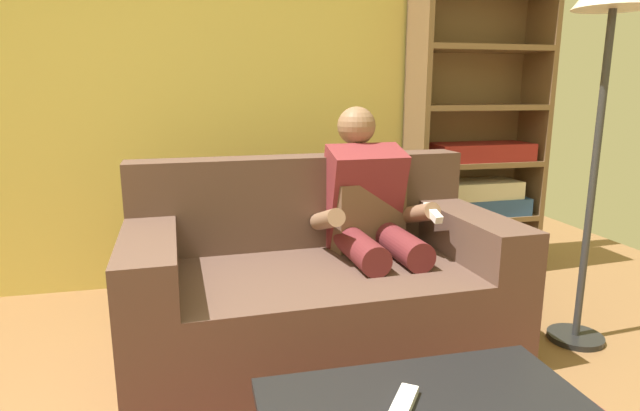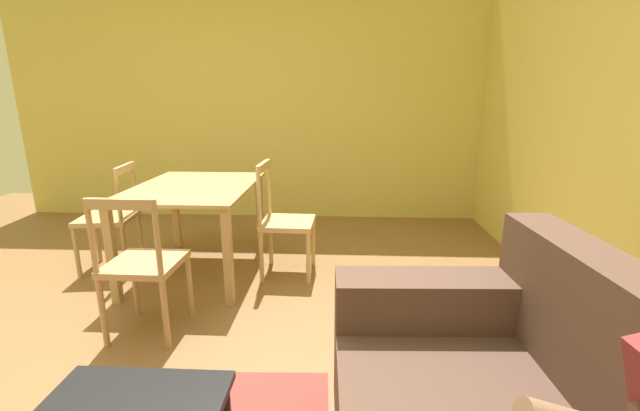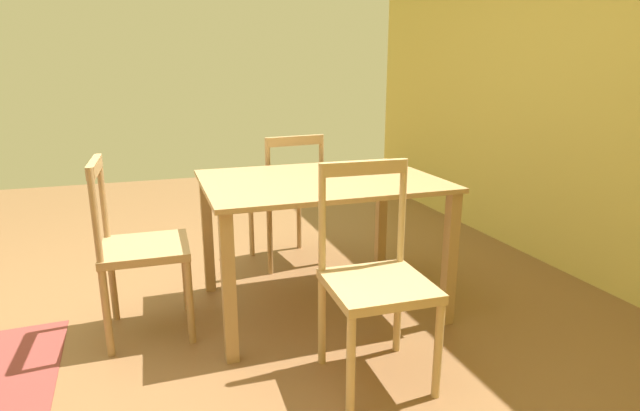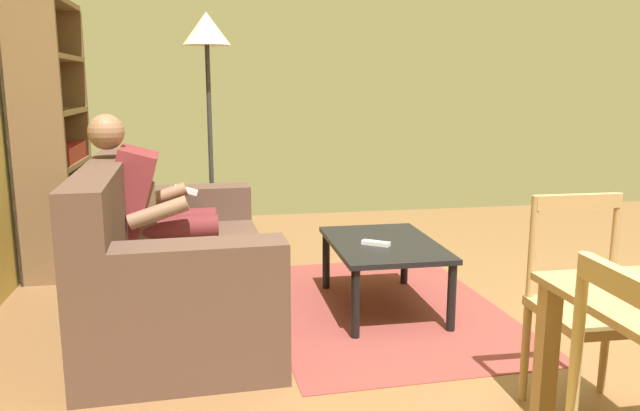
{
  "view_description": "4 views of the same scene",
  "coord_description": "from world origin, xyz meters",
  "views": [
    {
      "loc": [
        0.52,
        -0.72,
        1.29
      ],
      "look_at": [
        1.08,
        1.63,
        0.75
      ],
      "focal_mm": 29.4,
      "sensor_mm": 36.0,
      "label": 1
    },
    {
      "loc": [
        2.0,
        1.13,
        1.45
      ],
      "look_at": [
        -0.07,
        1.03,
        0.9
      ],
      "focal_mm": 23.03,
      "sensor_mm": 36.0,
      "label": 2
    },
    {
      "loc": [
        -0.36,
        2.48,
        1.32
      ],
      "look_at": [
        -1.22,
        -0.07,
        0.6
      ],
      "focal_mm": 28.32,
      "sensor_mm": 36.0,
      "label": 3
    },
    {
      "loc": [
        -2.44,
        1.45,
        1.37
      ],
      "look_at": [
        -0.07,
        1.03,
        0.9
      ],
      "focal_mm": 34.97,
      "sensor_mm": 36.0,
      "label": 4
    }
  ],
  "objects": [
    {
      "name": "couch",
      "position": [
        1.08,
        1.7,
        0.34
      ],
      "size": [
        1.85,
        1.05,
        0.94
      ],
      "color": "brown",
      "rests_on": "ground_plane"
    },
    {
      "name": "bookshelf",
      "position": [
        2.42,
        2.59,
        0.79
      ],
      "size": [
        0.93,
        0.36,
        1.95
      ],
      "color": "brown",
      "rests_on": "ground_plane"
    },
    {
      "name": "person_lounging",
      "position": [
        1.39,
        1.79,
        0.63
      ],
      "size": [
        0.6,
        0.93,
        1.2
      ],
      "color": "maroon",
      "rests_on": "ground_plane"
    },
    {
      "name": "wall_back",
      "position": [
        0.0,
        2.83,
        1.39
      ],
      "size": [
        6.02,
        0.12,
        2.79
      ],
      "primitive_type": "cube",
      "color": "#DBC660",
      "rests_on": "ground_plane"
    },
    {
      "name": "tv_remote",
      "position": [
        1.05,
        0.49,
        0.44
      ],
      "size": [
        0.14,
        0.17,
        0.02
      ],
      "primitive_type": "cube",
      "rotation": [
        0.0,
        0.0,
        2.52
      ],
      "color": "white",
      "rests_on": "coffee_table"
    },
    {
      "name": "floor_lamp",
      "position": [
        2.41,
        1.43,
        1.6
      ],
      "size": [
        0.36,
        0.36,
        1.89
      ],
      "color": "black",
      "rests_on": "ground_plane"
    }
  ]
}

